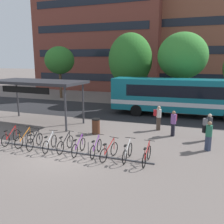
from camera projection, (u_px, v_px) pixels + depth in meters
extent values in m
plane|color=#6B605B|center=(61.00, 155.00, 12.55)|extent=(200.00, 200.00, 0.00)
cube|color=#232326|center=(125.00, 112.00, 22.93)|extent=(80.00, 7.20, 0.01)
cube|color=#0F6070|center=(182.00, 95.00, 20.86)|extent=(12.10, 3.06, 2.70)
cube|color=silver|center=(182.00, 102.00, 20.99)|extent=(12.12, 3.08, 0.36)
cube|color=black|center=(121.00, 80.00, 22.21)|extent=(1.10, 2.34, 0.40)
cube|color=black|center=(115.00, 89.00, 22.55)|extent=(0.17, 2.19, 1.40)
cube|color=black|center=(186.00, 92.00, 19.52)|extent=(9.83, 0.48, 0.97)
cube|color=black|center=(186.00, 89.00, 21.84)|extent=(9.83, 0.48, 0.97)
cylinder|color=black|center=(136.00, 110.00, 21.15)|extent=(1.01, 0.34, 1.00)
cylinder|color=black|center=(141.00, 106.00, 23.31)|extent=(1.01, 0.34, 1.00)
cube|color=#47474C|center=(72.00, 152.00, 12.87)|extent=(8.80, 0.09, 0.06)
cylinder|color=#47474C|center=(12.00, 138.00, 14.11)|extent=(0.04, 0.04, 0.70)
cylinder|color=#47474C|center=(26.00, 140.00, 13.78)|extent=(0.04, 0.04, 0.70)
cylinder|color=#47474C|center=(40.00, 142.00, 13.46)|extent=(0.04, 0.04, 0.70)
cylinder|color=#47474C|center=(55.00, 144.00, 13.13)|extent=(0.04, 0.04, 0.70)
cylinder|color=#47474C|center=(71.00, 146.00, 12.80)|extent=(0.04, 0.04, 0.70)
cylinder|color=#47474C|center=(88.00, 149.00, 12.48)|extent=(0.04, 0.04, 0.70)
cylinder|color=#47474C|center=(106.00, 151.00, 12.15)|extent=(0.04, 0.04, 0.70)
cylinder|color=#47474C|center=(125.00, 154.00, 11.82)|extent=(0.04, 0.04, 0.70)
cylinder|color=#47474C|center=(145.00, 156.00, 11.50)|extent=(0.04, 0.04, 0.70)
torus|color=black|center=(17.00, 135.00, 14.69)|extent=(0.12, 0.70, 0.70)
torus|color=black|center=(5.00, 140.00, 13.72)|extent=(0.12, 0.70, 0.70)
cube|color=red|center=(11.00, 132.00, 14.16)|extent=(0.13, 0.92, 0.58)
cylinder|color=red|center=(6.00, 135.00, 13.76)|extent=(0.03, 0.03, 0.55)
cube|color=black|center=(6.00, 131.00, 13.71)|extent=(0.12, 0.23, 0.05)
cylinder|color=red|center=(16.00, 130.00, 14.61)|extent=(0.04, 0.04, 0.65)
cylinder|color=black|center=(15.00, 125.00, 14.54)|extent=(0.52, 0.08, 0.03)
torus|color=black|center=(31.00, 137.00, 14.34)|extent=(0.06, 0.70, 0.70)
torus|color=black|center=(19.00, 142.00, 13.40)|extent=(0.06, 0.70, 0.70)
cube|color=orange|center=(25.00, 134.00, 13.82)|extent=(0.05, 0.92, 0.58)
cylinder|color=orange|center=(20.00, 137.00, 13.43)|extent=(0.03, 0.03, 0.55)
cube|color=black|center=(19.00, 133.00, 13.38)|extent=(0.10, 0.22, 0.05)
cylinder|color=orange|center=(30.00, 132.00, 14.25)|extent=(0.03, 0.03, 0.65)
cylinder|color=black|center=(30.00, 127.00, 14.19)|extent=(0.52, 0.04, 0.03)
torus|color=black|center=(39.00, 139.00, 13.98)|extent=(0.14, 0.70, 0.70)
torus|color=black|center=(30.00, 145.00, 13.00)|extent=(0.14, 0.70, 0.70)
cube|color=black|center=(35.00, 136.00, 13.44)|extent=(0.16, 0.92, 0.58)
cylinder|color=black|center=(31.00, 140.00, 13.04)|extent=(0.03, 0.03, 0.55)
cube|color=black|center=(30.00, 135.00, 12.98)|extent=(0.13, 0.23, 0.05)
cylinder|color=black|center=(39.00, 134.00, 13.89)|extent=(0.04, 0.04, 0.65)
cylinder|color=black|center=(39.00, 129.00, 13.82)|extent=(0.52, 0.10, 0.03)
torus|color=black|center=(54.00, 141.00, 13.63)|extent=(0.15, 0.70, 0.70)
torus|color=black|center=(46.00, 147.00, 12.65)|extent=(0.15, 0.70, 0.70)
cube|color=#B7BABF|center=(50.00, 138.00, 13.09)|extent=(0.17, 0.91, 0.58)
cylinder|color=#B7BABF|center=(46.00, 142.00, 12.69)|extent=(0.03, 0.03, 0.55)
cube|color=black|center=(46.00, 137.00, 12.64)|extent=(0.13, 0.23, 0.05)
cylinder|color=#B7BABF|center=(53.00, 136.00, 13.55)|extent=(0.04, 0.04, 0.65)
cylinder|color=black|center=(53.00, 130.00, 13.48)|extent=(0.52, 0.11, 0.03)
torus|color=black|center=(70.00, 142.00, 13.52)|extent=(0.05, 0.70, 0.70)
torus|color=black|center=(60.00, 148.00, 12.58)|extent=(0.05, 0.70, 0.70)
cube|color=black|center=(65.00, 139.00, 13.00)|extent=(0.04, 0.92, 0.58)
cylinder|color=black|center=(61.00, 142.00, 12.61)|extent=(0.03, 0.03, 0.55)
cube|color=black|center=(61.00, 138.00, 12.56)|extent=(0.10, 0.22, 0.05)
cylinder|color=black|center=(70.00, 136.00, 13.43)|extent=(0.03, 0.03, 0.65)
cylinder|color=black|center=(69.00, 131.00, 13.37)|extent=(0.52, 0.03, 0.03)
torus|color=black|center=(83.00, 144.00, 13.11)|extent=(0.09, 0.71, 0.70)
torus|color=black|center=(75.00, 151.00, 12.15)|extent=(0.09, 0.71, 0.70)
cube|color=#702893|center=(79.00, 142.00, 12.59)|extent=(0.09, 0.92, 0.58)
cylinder|color=#702893|center=(75.00, 145.00, 12.19)|extent=(0.03, 0.03, 0.55)
cube|color=black|center=(75.00, 140.00, 12.14)|extent=(0.11, 0.23, 0.05)
cylinder|color=#702893|center=(82.00, 139.00, 13.03)|extent=(0.03, 0.03, 0.65)
cylinder|color=black|center=(82.00, 133.00, 12.96)|extent=(0.52, 0.06, 0.03)
torus|color=black|center=(99.00, 145.00, 12.93)|extent=(0.10, 0.71, 0.70)
torus|color=black|center=(93.00, 152.00, 11.97)|extent=(0.10, 0.71, 0.70)
cube|color=#702893|center=(96.00, 143.00, 12.40)|extent=(0.10, 0.92, 0.58)
cylinder|color=#702893|center=(93.00, 147.00, 12.01)|extent=(0.03, 0.03, 0.55)
cube|color=black|center=(93.00, 141.00, 11.95)|extent=(0.12, 0.23, 0.05)
cylinder|color=#702893|center=(99.00, 140.00, 12.85)|extent=(0.03, 0.03, 0.65)
cylinder|color=black|center=(99.00, 134.00, 12.78)|extent=(0.52, 0.07, 0.03)
torus|color=black|center=(114.00, 149.00, 12.42)|extent=(0.17, 0.70, 0.70)
torus|color=black|center=(104.00, 156.00, 11.56)|extent=(0.17, 0.70, 0.70)
cube|color=red|center=(109.00, 146.00, 11.94)|extent=(0.20, 0.91, 0.58)
cylinder|color=red|center=(105.00, 150.00, 11.58)|extent=(0.03, 0.03, 0.55)
cube|color=black|center=(105.00, 144.00, 11.53)|extent=(0.14, 0.23, 0.05)
cylinder|color=red|center=(114.00, 143.00, 12.33)|extent=(0.04, 0.04, 0.65)
cylinder|color=black|center=(114.00, 137.00, 12.27)|extent=(0.52, 0.12, 0.03)
torus|color=black|center=(130.00, 150.00, 12.34)|extent=(0.05, 0.70, 0.70)
torus|color=black|center=(125.00, 157.00, 11.40)|extent=(0.05, 0.70, 0.70)
cube|color=silver|center=(128.00, 147.00, 11.82)|extent=(0.05, 0.92, 0.58)
cylinder|color=silver|center=(125.00, 151.00, 11.44)|extent=(0.03, 0.03, 0.55)
cube|color=black|center=(125.00, 146.00, 11.38)|extent=(0.10, 0.22, 0.05)
cylinder|color=silver|center=(130.00, 144.00, 12.26)|extent=(0.03, 0.03, 0.65)
cylinder|color=black|center=(130.00, 138.00, 12.19)|extent=(0.52, 0.04, 0.03)
torus|color=black|center=(149.00, 153.00, 11.94)|extent=(0.06, 0.70, 0.70)
torus|color=black|center=(144.00, 160.00, 11.01)|extent=(0.06, 0.70, 0.70)
cube|color=red|center=(147.00, 150.00, 11.42)|extent=(0.05, 0.92, 0.58)
cylinder|color=red|center=(145.00, 154.00, 11.04)|extent=(0.03, 0.03, 0.55)
cube|color=black|center=(145.00, 149.00, 10.99)|extent=(0.10, 0.22, 0.05)
cylinder|color=red|center=(149.00, 147.00, 11.85)|extent=(0.03, 0.03, 0.65)
cylinder|color=black|center=(149.00, 141.00, 11.79)|extent=(0.52, 0.04, 0.03)
cylinder|color=#38383D|center=(66.00, 109.00, 16.33)|extent=(0.15, 0.15, 3.07)
cylinder|color=#38383D|center=(18.00, 99.00, 20.91)|extent=(0.15, 0.15, 3.07)
cylinder|color=#38383D|center=(83.00, 104.00, 18.50)|extent=(0.15, 0.15, 3.07)
cube|color=#28282D|center=(37.00, 82.00, 18.28)|extent=(7.35, 3.54, 0.20)
cube|color=black|center=(25.00, 90.00, 17.15)|extent=(4.10, 0.27, 0.44)
cube|color=#47382D|center=(158.00, 124.00, 16.92)|extent=(0.31, 0.27, 0.92)
cylinder|color=beige|center=(159.00, 113.00, 16.76)|extent=(0.43, 0.43, 0.57)
sphere|color=tan|center=(159.00, 108.00, 16.68)|extent=(0.22, 0.22, 0.22)
cube|color=#B21E23|center=(155.00, 113.00, 16.77)|extent=(0.26, 0.32, 0.40)
cube|color=#2D3851|center=(208.00, 143.00, 13.09)|extent=(0.33, 0.32, 0.81)
cylinder|color=#23664C|center=(209.00, 131.00, 12.94)|extent=(0.48, 0.48, 0.60)
sphere|color=#936B4C|center=(210.00, 123.00, 12.85)|extent=(0.22, 0.22, 0.22)
cube|color=black|center=(205.00, 129.00, 13.16)|extent=(0.32, 0.33, 0.40)
cube|color=black|center=(208.00, 134.00, 14.75)|extent=(0.32, 0.29, 0.83)
cylinder|color=#333338|center=(209.00, 122.00, 14.60)|extent=(0.45, 0.45, 0.61)
sphere|color=beige|center=(210.00, 115.00, 14.51)|extent=(0.22, 0.22, 0.22)
cube|color=slate|center=(205.00, 122.00, 14.57)|extent=(0.28, 0.33, 0.40)
cube|color=black|center=(173.00, 130.00, 15.62)|extent=(0.23, 0.28, 0.81)
cylinder|color=#7F4C93|center=(174.00, 119.00, 15.47)|extent=(0.38, 0.38, 0.62)
sphere|color=#936B4C|center=(174.00, 113.00, 15.38)|extent=(0.22, 0.22, 0.22)
cube|color=maroon|center=(175.00, 118.00, 15.69)|extent=(0.30, 0.22, 0.40)
cylinder|color=#4C2819|center=(96.00, 127.00, 16.07)|extent=(0.52, 0.52, 0.95)
cylinder|color=black|center=(96.00, 119.00, 15.96)|extent=(0.55, 0.55, 0.08)
cylinder|color=brown|center=(180.00, 91.00, 24.99)|extent=(0.32, 0.32, 3.22)
ellipsoid|color=#388433|center=(183.00, 56.00, 24.24)|extent=(4.92, 4.92, 4.60)
cylinder|color=brown|center=(130.00, 92.00, 27.54)|extent=(0.32, 0.32, 2.36)
ellipsoid|color=#2D7028|center=(130.00, 60.00, 26.78)|extent=(4.79, 4.79, 5.75)
cylinder|color=brown|center=(61.00, 85.00, 31.10)|extent=(0.32, 0.32, 3.28)
ellipsoid|color=#2D7028|center=(60.00, 60.00, 30.45)|extent=(3.68, 3.68, 3.40)
cube|color=brown|center=(103.00, 22.00, 40.59)|extent=(20.31, 10.93, 21.74)
cube|color=black|center=(90.00, 77.00, 37.38)|extent=(17.87, 0.06, 1.10)
cube|color=black|center=(90.00, 53.00, 36.61)|extent=(17.87, 0.06, 1.10)
cube|color=black|center=(89.00, 28.00, 35.85)|extent=(17.87, 0.06, 1.10)
cube|color=black|center=(89.00, 1.00, 35.08)|extent=(17.87, 0.06, 1.10)
cube|color=brown|center=(172.00, 58.00, 52.94)|extent=(17.83, 12.17, 10.49)
cube|color=black|center=(168.00, 68.00, 47.76)|extent=(15.69, 0.06, 1.10)
cube|color=black|center=(170.00, 40.00, 46.66)|extent=(15.69, 0.06, 1.10)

